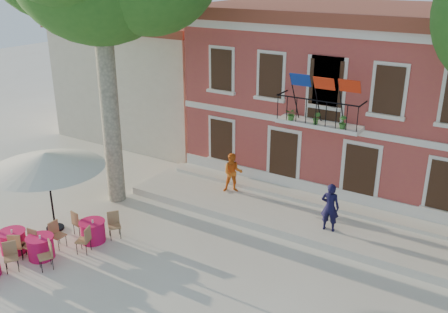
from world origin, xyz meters
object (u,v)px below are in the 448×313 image
cafe_table_0 (41,246)px  cafe_table_2 (13,241)px  pedestrian_navy (330,207)px  cafe_table_3 (93,230)px  pedestrian_orange (233,173)px  patio_umbrella (46,161)px

cafe_table_0 → cafe_table_2: size_ratio=0.96×
pedestrian_navy → cafe_table_3: 8.32m
pedestrian_orange → cafe_table_0: pedestrian_orange is taller
pedestrian_navy → cafe_table_3: pedestrian_navy is taller
patio_umbrella → pedestrian_orange: bearing=54.0°
pedestrian_navy → cafe_table_0: pedestrian_navy is taller
patio_umbrella → cafe_table_3: bearing=4.1°
pedestrian_orange → cafe_table_3: size_ratio=0.90×
cafe_table_0 → cafe_table_2: 1.12m
cafe_table_2 → patio_umbrella: bearing=92.4°
pedestrian_orange → cafe_table_3: 6.09m
cafe_table_2 → pedestrian_orange: bearing=61.4°
patio_umbrella → pedestrian_navy: (8.69, 4.78, -1.51)m
patio_umbrella → cafe_table_2: bearing=-87.6°
pedestrian_navy → cafe_table_0: (-7.52, -6.32, -0.76)m
patio_umbrella → pedestrian_navy: patio_umbrella is taller
pedestrian_navy → patio_umbrella: bearing=21.0°
pedestrian_orange → cafe_table_3: bearing=-144.2°
cafe_table_0 → cafe_table_2: same height
pedestrian_orange → cafe_table_2: (-4.09, -7.51, -0.71)m
cafe_table_2 → cafe_table_0: bearing=12.9°
cafe_table_0 → cafe_table_2: bearing=-167.1°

